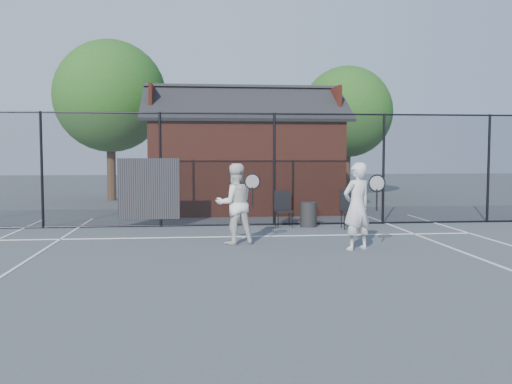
{
  "coord_description": "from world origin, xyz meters",
  "views": [
    {
      "loc": [
        -1.04,
        -10.05,
        1.95
      ],
      "look_at": [
        0.21,
        2.11,
        1.1
      ],
      "focal_mm": 40.0,
      "sensor_mm": 36.0,
      "label": 1
    }
  ],
  "objects": [
    {
      "name": "player_back",
      "position": [
        -0.25,
        2.01,
        0.86
      ],
      "size": [
        0.99,
        0.83,
        1.72
      ],
      "color": "silver",
      "rests_on": "ground"
    },
    {
      "name": "waste_bin",
      "position": [
        1.86,
        4.6,
        0.32
      ],
      "size": [
        0.46,
        0.46,
        0.64
      ],
      "primitive_type": "cylinder",
      "rotation": [
        0.0,
        0.0,
        -0.04
      ],
      "color": "black",
      "rests_on": "ground"
    },
    {
      "name": "player_front",
      "position": [
        2.13,
        1.01,
        0.88
      ],
      "size": [
        0.84,
        0.69,
        1.75
      ],
      "color": "silver",
      "rests_on": "ground"
    },
    {
      "name": "ground",
      "position": [
        0.0,
        0.0,
        0.0
      ],
      "size": [
        80.0,
        80.0,
        0.0
      ],
      "primitive_type": "plane",
      "color": "#42494C",
      "rests_on": "ground"
    },
    {
      "name": "chair_right",
      "position": [
        2.85,
        4.1,
        0.49
      ],
      "size": [
        0.48,
        0.5,
        0.97
      ],
      "primitive_type": "cube",
      "rotation": [
        0.0,
        0.0,
        -0.03
      ],
      "color": "black",
      "rests_on": "ground"
    },
    {
      "name": "fence",
      "position": [
        -0.3,
        5.0,
        1.45
      ],
      "size": [
        22.04,
        3.0,
        3.0
      ],
      "color": "black",
      "rests_on": "ground"
    },
    {
      "name": "clubhouse",
      "position": [
        0.5,
        9.0,
        1.61
      ],
      "size": [
        6.5,
        4.36,
        4.19
      ],
      "color": "maroon",
      "rests_on": "ground"
    },
    {
      "name": "tree_right",
      "position": [
        5.5,
        14.5,
        3.71
      ],
      "size": [
        3.97,
        3.97,
        5.7
      ],
      "color": "#372616",
      "rests_on": "ground"
    },
    {
      "name": "court_lines",
      "position": [
        0.0,
        -1.32,
        0.01
      ],
      "size": [
        11.02,
        18.0,
        0.01
      ],
      "color": "silver",
      "rests_on": "ground"
    },
    {
      "name": "chair_left",
      "position": [
        1.2,
        4.6,
        0.46
      ],
      "size": [
        0.47,
        0.48,
        0.92
      ],
      "primitive_type": "cube",
      "rotation": [
        0.0,
        0.0,
        0.05
      ],
      "color": "black",
      "rests_on": "ground"
    },
    {
      "name": "tree_left",
      "position": [
        -4.5,
        13.5,
        4.19
      ],
      "size": [
        4.48,
        4.48,
        6.44
      ],
      "color": "#372616",
      "rests_on": "ground"
    }
  ]
}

